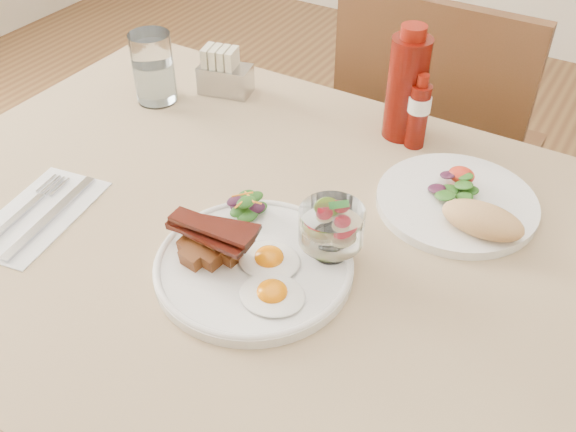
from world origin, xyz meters
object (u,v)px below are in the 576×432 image
(fruit_cup, at_px, (332,226))
(water_glass, at_px, (154,72))
(chair_far, at_px, (433,152))
(sugar_caddy, at_px, (224,74))
(main_plate, at_px, (254,266))
(second_plate, at_px, (463,205))
(table, at_px, (292,281))
(ketchup_bottle, at_px, (407,86))
(hot_sauce_bottle, at_px, (418,112))

(fruit_cup, distance_m, water_glass, 0.56)
(chair_far, relative_size, sugar_caddy, 8.24)
(main_plate, bearing_deg, second_plate, 52.68)
(fruit_cup, bearing_deg, chair_far, 95.88)
(table, distance_m, ketchup_bottle, 0.40)
(chair_far, bearing_deg, second_plate, -67.70)
(ketchup_bottle, bearing_deg, water_glass, -164.39)
(ketchup_bottle, bearing_deg, fruit_cup, -82.66)
(fruit_cup, distance_m, ketchup_bottle, 0.37)
(table, distance_m, chair_far, 0.68)
(second_plate, height_order, water_glass, water_glass)
(table, bearing_deg, fruit_cup, -11.09)
(second_plate, relative_size, sugar_caddy, 2.23)
(second_plate, height_order, ketchup_bottle, ketchup_bottle)
(main_plate, relative_size, sugar_caddy, 2.48)
(main_plate, relative_size, water_glass, 2.05)
(ketchup_bottle, bearing_deg, table, -93.70)
(fruit_cup, relative_size, second_plate, 0.36)
(table, bearing_deg, hot_sauce_bottle, 80.10)
(fruit_cup, bearing_deg, main_plate, -138.95)
(chair_far, bearing_deg, table, -90.00)
(fruit_cup, bearing_deg, sugar_caddy, 141.62)
(fruit_cup, bearing_deg, table, 168.91)
(table, xyz_separation_m, sugar_caddy, (-0.35, 0.32, 0.13))
(hot_sauce_bottle, height_order, water_glass, hot_sauce_bottle)
(main_plate, distance_m, sugar_caddy, 0.52)
(fruit_cup, bearing_deg, water_glass, 155.36)
(table, bearing_deg, second_plate, 43.81)
(chair_far, height_order, hot_sauce_bottle, chair_far)
(main_plate, xyz_separation_m, ketchup_bottle, (0.04, 0.44, 0.09))
(table, height_order, ketchup_bottle, ketchup_bottle)
(ketchup_bottle, height_order, sugar_caddy, ketchup_bottle)
(second_plate, distance_m, water_glass, 0.64)
(main_plate, height_order, sugar_caddy, sugar_caddy)
(sugar_caddy, bearing_deg, fruit_cup, -51.60)
(main_plate, bearing_deg, ketchup_bottle, 85.37)
(sugar_caddy, bearing_deg, water_glass, -149.28)
(main_plate, height_order, hot_sauce_bottle, hot_sauce_bottle)
(second_plate, xyz_separation_m, hot_sauce_bottle, (-0.14, 0.14, 0.05))
(water_glass, bearing_deg, ketchup_bottle, 15.61)
(ketchup_bottle, bearing_deg, hot_sauce_bottle, -31.94)
(table, bearing_deg, main_plate, -98.42)
(table, height_order, chair_far, chair_far)
(main_plate, height_order, fruit_cup, fruit_cup)
(fruit_cup, distance_m, second_plate, 0.24)
(hot_sauce_bottle, bearing_deg, sugar_caddy, -177.93)
(hot_sauce_bottle, xyz_separation_m, water_glass, (-0.50, -0.11, -0.01))
(second_plate, relative_size, ketchup_bottle, 1.21)
(water_glass, bearing_deg, sugar_caddy, 43.94)
(chair_far, xyz_separation_m, ketchup_bottle, (0.02, -0.31, 0.32))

